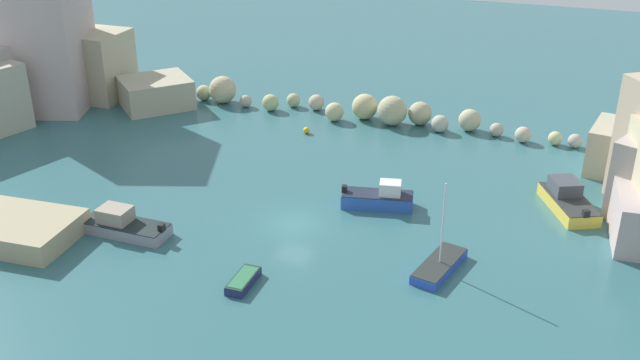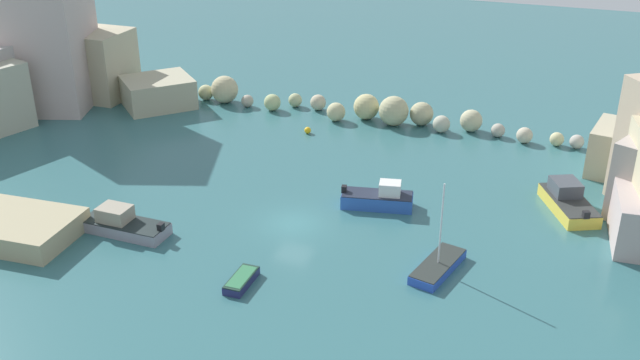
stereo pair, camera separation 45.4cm
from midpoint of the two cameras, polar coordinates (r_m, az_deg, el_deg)
cove_water at (r=50.55m, az=-1.84°, el=-3.43°), size 160.00×160.00×0.00m
cliff_headland_left at (r=75.44m, az=-20.50°, el=9.00°), size 22.79×20.86×14.80m
rock_breakwater at (r=69.30m, az=2.21°, el=5.75°), size 40.20×3.89×2.75m
stone_dock at (r=52.27m, az=-22.19°, el=-3.51°), size 7.59×5.89×1.51m
channel_buoy at (r=65.70m, az=-0.78°, el=3.91°), size 0.61×0.61×0.61m
moored_boat_0 at (r=55.06m, az=19.06°, el=-1.55°), size 4.65×6.20×1.95m
moored_boat_1 at (r=50.90m, az=-14.95°, el=-3.33°), size 6.13×2.27×1.81m
moored_boat_2 at (r=45.77m, az=9.50°, el=-6.66°), size 2.75×5.13×5.97m
moored_boat_3 at (r=52.63m, az=4.88°, el=-1.43°), size 5.37×2.80×2.02m
moored_boat_4 at (r=53.95m, az=-23.22°, el=-3.29°), size 3.99×2.54×0.68m
moored_boat_5 at (r=44.14m, az=-5.87°, el=-7.80°), size 1.17×2.92×0.56m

